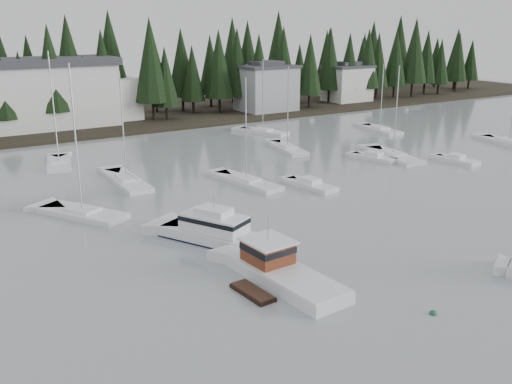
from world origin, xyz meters
TOP-DOWN VIEW (x-y plane):
  - far_shore_land at (0.00, 97.00)m, footprint 240.00×54.00m
  - conifer_treeline at (0.00, 86.00)m, footprint 200.00×22.00m
  - house_east_a at (36.00, 78.00)m, footprint 10.60×8.48m
  - house_east_b at (58.00, 80.00)m, footprint 9.54×7.42m
  - harbor_inn at (-2.96, 82.34)m, footprint 29.50×11.50m
  - lobster_boat_brown at (-4.14, 15.58)m, footprint 5.42×9.98m
  - cabin_cruiser_center at (-4.19, 24.16)m, footprint 7.33×10.43m
  - sailboat_0 at (29.16, 37.82)m, footprint 4.96×10.61m
  - sailboat_1 at (40.86, 52.29)m, footprint 4.07×9.16m
  - sailboat_2 at (20.19, 48.83)m, footprint 4.44×9.58m
  - sailboat_4 at (23.97, 60.77)m, footprint 5.44×8.88m
  - sailboat_5 at (49.01, 34.71)m, footprint 5.01×10.65m
  - sailboat_6 at (-11.48, 36.33)m, footprint 6.90×9.02m
  - sailboat_8 at (-4.23, 44.76)m, footprint 3.09×10.48m
  - sailboat_9 at (-8.40, 56.77)m, footprint 4.64×8.71m
  - sailboat_11 at (6.62, 37.45)m, footprint 3.79×9.89m
  - runabout_1 at (11.62, 32.66)m, footprint 3.02×6.61m
  - runabout_2 at (33.96, 31.78)m, footprint 2.87×5.76m
  - runabout_4 at (26.18, 38.28)m, footprint 3.70×6.44m
  - mooring_buoy_green at (1.08, 6.89)m, footprint 0.48×0.48m

SIDE VIEW (x-z plane):
  - far_shore_land at x=0.00m, z-range -0.50..0.50m
  - conifer_treeline at x=0.00m, z-range -10.00..10.00m
  - mooring_buoy_green at x=1.08m, z-range -0.24..0.24m
  - sailboat_0 at x=29.16m, z-range -6.06..6.17m
  - sailboat_1 at x=40.86m, z-range -5.52..5.63m
  - sailboat_8 at x=-4.23m, z-range -6.18..6.30m
  - sailboat_11 at x=6.62m, z-range -5.90..6.02m
  - sailboat_2 at x=20.19m, z-range -5.82..5.95m
  - sailboat_4 at x=23.97m, z-range -5.93..6.06m
  - sailboat_6 at x=-11.48m, z-range -6.97..7.13m
  - sailboat_5 at x=49.01m, z-range -7.43..7.59m
  - sailboat_9 at x=-8.40m, z-range -7.00..7.17m
  - runabout_2 at x=33.96m, z-range -0.58..0.84m
  - runabout_4 at x=26.18m, z-range -0.58..0.84m
  - runabout_1 at x=11.62m, z-range -0.58..0.84m
  - lobster_boat_brown at x=-4.14m, z-range -1.87..2.97m
  - cabin_cruiser_center at x=-4.19m, z-range -1.52..2.82m
  - house_east_b at x=58.00m, z-range 0.28..8.53m
  - house_east_a at x=36.00m, z-range 0.28..9.53m
  - harbor_inn at x=-2.96m, z-range 0.33..11.23m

